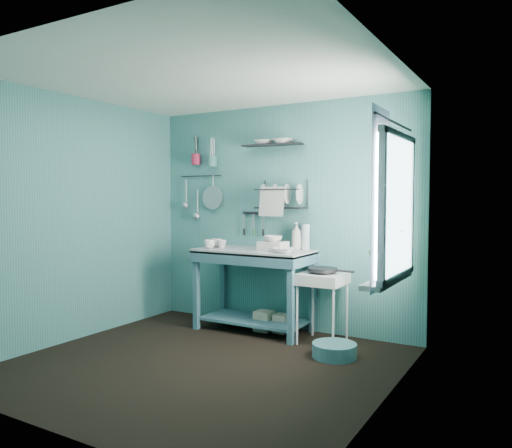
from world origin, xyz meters
The scene contains 36 objects.
floor centered at (0.00, 0.00, 0.00)m, with size 3.20×3.20×0.00m, color black.
ceiling centered at (0.00, 0.00, 2.50)m, with size 3.20×3.20×0.00m, color silver.
wall_back centered at (0.00, 1.50, 1.25)m, with size 3.20×3.20×0.00m, color #397674.
wall_front centered at (0.00, -1.50, 1.25)m, with size 3.20×3.20×0.00m, color #397674.
wall_left centered at (-1.60, 0.00, 1.25)m, with size 3.00×3.00×0.00m, color #397674.
wall_right centered at (1.60, 0.00, 1.25)m, with size 3.00×3.00×0.00m, color #397674.
work_counter centered at (-0.18, 1.19, 0.45)m, with size 1.27×0.64×0.90m, color #335D6B.
mug_left centered at (-0.66, 1.03, 0.95)m, with size 0.12×0.12×0.10m, color beige.
mug_mid centered at (-0.56, 1.13, 0.95)m, with size 0.10×0.10×0.09m, color beige.
mug_right centered at (-0.68, 1.19, 0.95)m, with size 0.12×0.12×0.10m, color beige.
wash_tub centered at (0.07, 1.17, 0.95)m, with size 0.28×0.22×0.10m, color beige.
tub_bowl centered at (0.07, 1.17, 1.03)m, with size 0.20×0.20×0.06m, color beige.
soap_bottle centered at (0.24, 1.39, 1.05)m, with size 0.12×0.12×0.30m, color beige.
water_bottle centered at (0.34, 1.41, 1.04)m, with size 0.09×0.09×0.28m, color #ACB7C0.
counter_bowl centered at (0.27, 1.04, 0.93)m, with size 0.22×0.22×0.05m, color beige.
hotplate_stand centered at (0.65, 1.15, 0.35)m, with size 0.44×0.44×0.71m, color silver.
frying_pan centered at (0.65, 1.15, 0.74)m, with size 0.30×0.30×0.04m, color black.
knife_strip centered at (-0.34, 1.47, 1.29)m, with size 0.32×0.02×0.03m, color black.
dish_rack centered at (0.07, 1.37, 1.50)m, with size 0.55×0.24×0.32m, color black.
upper_shelf centered at (-0.06, 1.40, 2.05)m, with size 0.70×0.18×0.01m, color black.
shelf_bowl_left centered at (-0.17, 1.40, 2.07)m, with size 0.21×0.21×0.05m, color beige.
shelf_bowl_right centered at (0.07, 1.40, 2.06)m, with size 0.21×0.21×0.05m, color beige.
utensil_cup_magenta centered at (-1.13, 1.42, 1.93)m, with size 0.11×0.11×0.13m, color #AE203D.
utensil_cup_teal centered at (-0.89, 1.42, 1.90)m, with size 0.11×0.11×0.13m, color #387573.
colander centered at (-0.91, 1.45, 1.46)m, with size 0.28×0.28×0.03m, color #A8ABB0.
ladle_outer centered at (-1.32, 1.46, 1.54)m, with size 0.01×0.01×0.30m, color #A8ABB0.
ladle_inner centered at (-1.14, 1.46, 1.41)m, with size 0.01×0.01×0.30m, color #A8ABB0.
hook_rail centered at (-1.10, 1.47, 1.73)m, with size 0.01×0.01×0.60m, color black.
window_glass centered at (1.59, 0.45, 1.40)m, with size 1.10×1.10×0.00m, color white.
windowsill centered at (1.50, 0.45, 0.81)m, with size 0.16×0.95×0.04m, color silver.
curtain centered at (1.52, 0.15, 1.45)m, with size 1.35×1.35×0.00m, color white.
curtain_rod centered at (1.54, 0.45, 2.05)m, with size 0.02×0.02×1.05m, color black.
potted_plant centered at (1.46, 0.55, 1.07)m, with size 0.27×0.27×0.48m, color #2D6C2B.
storage_tin_large centered at (-0.08, 1.24, 0.11)m, with size 0.18×0.18×0.22m, color tan.
storage_tin_small centered at (0.12, 1.27, 0.10)m, with size 0.15×0.15×0.20m, color tan.
floor_basin centered at (0.93, 0.77, 0.07)m, with size 0.41×0.41×0.13m, color teal.
Camera 1 is at (2.58, -3.49, 1.46)m, focal length 35.00 mm.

